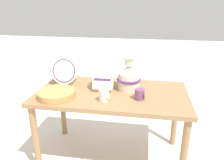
% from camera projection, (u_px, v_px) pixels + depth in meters
% --- Properties ---
extents(ground_plane, '(14.00, 14.00, 0.00)m').
position_uv_depth(ground_plane, '(112.00, 156.00, 2.15)').
color(ground_plane, silver).
extents(display_table, '(1.31, 0.71, 0.69)m').
position_uv_depth(display_table, '(112.00, 101.00, 1.94)').
color(display_table, '#9E754C').
rests_on(display_table, ground_plane).
extents(ceramic_vase, '(0.22, 0.22, 0.31)m').
position_uv_depth(ceramic_vase, '(129.00, 77.00, 1.92)').
color(ceramic_vase, silver).
rests_on(ceramic_vase, display_table).
extents(dish_rack_round_plates, '(0.25, 0.19, 0.27)m').
position_uv_depth(dish_rack_round_plates, '(66.00, 72.00, 2.04)').
color(dish_rack_round_plates, tan).
rests_on(dish_rack_round_plates, display_table).
extents(dish_rack_square_plates, '(0.17, 0.17, 0.20)m').
position_uv_depth(dish_rack_square_plates, '(104.00, 81.00, 1.94)').
color(dish_rack_square_plates, tan).
rests_on(dish_rack_square_plates, display_table).
extents(wicker_charger_stack, '(0.31, 0.31, 0.05)m').
position_uv_depth(wicker_charger_stack, '(57.00, 94.00, 1.80)').
color(wicker_charger_stack, tan).
rests_on(wicker_charger_stack, display_table).
extents(mug_plum_glaze, '(0.08, 0.08, 0.09)m').
position_uv_depth(mug_plum_glaze, '(140.00, 94.00, 1.75)').
color(mug_plum_glaze, '#7A4770').
rests_on(mug_plum_glaze, display_table).
extents(mug_cream_glaze, '(0.08, 0.08, 0.09)m').
position_uv_depth(mug_cream_glaze, '(104.00, 96.00, 1.72)').
color(mug_cream_glaze, silver).
rests_on(mug_cream_glaze, display_table).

